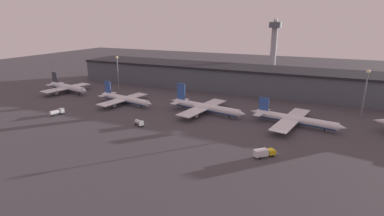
% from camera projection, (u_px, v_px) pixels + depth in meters
% --- Properties ---
extents(ground, '(600.00, 600.00, 0.00)m').
position_uv_depth(ground, '(176.00, 133.00, 124.19)').
color(ground, '#423F44').
extents(terminal_building, '(229.02, 31.58, 15.73)m').
position_uv_depth(terminal_building, '(237.00, 78.00, 198.39)').
color(terminal_building, '#4C515B').
rests_on(terminal_building, ground).
extents(airplane_0, '(39.30, 32.22, 12.18)m').
position_uv_depth(airplane_0, '(67.00, 88.00, 191.64)').
color(airplane_0, silver).
rests_on(airplane_0, ground).
extents(airplane_1, '(39.68, 32.49, 11.53)m').
position_uv_depth(airplane_1, '(125.00, 99.00, 165.74)').
color(airplane_1, white).
rests_on(airplane_1, ground).
extents(airplane_2, '(43.63, 36.50, 13.64)m').
position_uv_depth(airplane_2, '(205.00, 107.00, 149.58)').
color(airplane_2, white).
rests_on(airplane_2, ground).
extents(airplane_3, '(41.84, 38.15, 10.89)m').
position_uv_depth(airplane_3, '(294.00, 119.00, 131.88)').
color(airplane_3, white).
rests_on(airplane_3, ground).
extents(service_vehicle_0, '(3.63, 7.22, 2.86)m').
position_uv_depth(service_vehicle_0, '(57.00, 112.00, 147.05)').
color(service_vehicle_0, '#9EA3A8').
rests_on(service_vehicle_0, ground).
extents(service_vehicle_1, '(4.89, 3.68, 2.65)m').
position_uv_depth(service_vehicle_1, '(139.00, 123.00, 132.11)').
color(service_vehicle_1, '#9EA3A8').
rests_on(service_vehicle_1, ground).
extents(service_vehicle_3, '(7.19, 7.00, 2.92)m').
position_uv_depth(service_vehicle_3, '(264.00, 153.00, 101.97)').
color(service_vehicle_3, gold).
rests_on(service_vehicle_3, ground).
extents(lamp_post_0, '(1.80, 1.80, 22.42)m').
position_uv_depth(lamp_post_0, '(118.00, 68.00, 196.60)').
color(lamp_post_0, slate).
rests_on(lamp_post_0, ground).
extents(lamp_post_1, '(1.80, 1.80, 23.12)m').
position_uv_depth(lamp_post_1, '(366.00, 87.00, 139.86)').
color(lamp_post_1, slate).
rests_on(lamp_post_1, ground).
extents(control_tower, '(9.00, 9.00, 46.30)m').
position_uv_depth(control_tower, '(274.00, 45.00, 222.63)').
color(control_tower, '#99999E').
rests_on(control_tower, ground).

